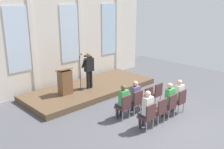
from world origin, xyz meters
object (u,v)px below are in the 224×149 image
chair_r0_c0 (124,105)px  audience_r1_c2 (168,98)px  chair_r0_c3 (156,93)px  chair_r1_c3 (179,100)px  mic_stand (81,83)px  chair_r1_c1 (159,109)px  chair_r0_c1 (136,101)px  audience_r1_c0 (146,108)px  chair_r1_c2 (170,104)px  audience_r0_c0 (123,100)px  lectern (65,82)px  chair_r0_c2 (146,96)px  speaker (89,68)px  audience_r0_c1 (134,95)px  audience_r1_c3 (178,94)px  chair_r1_c0 (148,115)px

chair_r0_c0 → audience_r1_c2: 1.64m
chair_r0_c3 → chair_r1_c3: 1.09m
mic_stand → chair_r1_c1: mic_stand is taller
mic_stand → chair_r0_c1: size_ratio=1.65×
audience_r1_c0 → chair_r1_c2: size_ratio=1.46×
mic_stand → audience_r0_c0: 3.00m
chair_r0_c1 → chair_r0_c3: same height
chair_r0_c3 → lectern: bearing=127.2°
audience_r0_c0 → chair_r0_c2: 1.29m
lectern → speaker: bearing=-6.0°
chair_r0_c3 → chair_r0_c2: bearing=180.0°
audience_r0_c0 → audience_r1_c0: 1.09m
chair_r1_c1 → audience_r1_c2: (0.64, 0.08, 0.21)m
mic_stand → chair_r1_c1: (0.28, -4.15, -0.05)m
chair_r1_c1 → chair_r1_c2: 0.64m
speaker → lectern: size_ratio=1.43×
audience_r0_c1 → lectern: bearing=109.7°
speaker → audience_r1_c0: 4.08m
chair_r0_c0 → audience_r1_c0: bearing=-90.0°
chair_r1_c1 → chair_r0_c1: bearing=90.0°
chair_r0_c2 → audience_r1_c2: 1.03m
chair_r0_c2 → audience_r1_c0: (-1.27, -1.01, 0.23)m
chair_r0_c3 → chair_r1_c2: size_ratio=1.00×
lectern → chair_r0_c1: lectern is taller
chair_r0_c0 → audience_r1_c3: audience_r1_c3 is taller
audience_r1_c0 → audience_r1_c3: 1.91m
lectern → chair_r1_c0: 4.22m
chair_r1_c2 → chair_r0_c3: bearing=59.8°
chair_r0_c2 → audience_r1_c3: (0.64, -1.01, 0.20)m
audience_r1_c3 → chair_r0_c3: bearing=90.0°
audience_r1_c0 → chair_r1_c3: size_ratio=1.46×
mic_stand → audience_r1_c2: mic_stand is taller
chair_r0_c1 → chair_r1_c2: bearing=-59.8°
speaker → audience_r0_c0: 3.03m
chair_r1_c1 → audience_r1_c2: bearing=7.2°
chair_r0_c3 → audience_r1_c0: audience_r1_c0 is taller
chair_r0_c2 → chair_r0_c3: 0.64m
lectern → audience_r0_c0: (0.44, -3.01, -0.08)m
chair_r1_c0 → chair_r1_c3: 1.91m
chair_r0_c2 → chair_r1_c3: 1.26m
audience_r0_c0 → speaker: bearing=75.0°
speaker → audience_r1_c0: speaker is taller
chair_r0_c3 → audience_r1_c3: bearing=-90.0°
chair_r0_c0 → audience_r1_c3: (1.91, -1.01, 0.20)m
chair_r0_c0 → chair_r0_c1: 0.64m
chair_r0_c0 → audience_r1_c0: 1.04m
chair_r0_c0 → audience_r0_c0: size_ratio=0.72×
audience_r1_c0 → lectern: bearing=96.2°
audience_r1_c0 → mic_stand: bearing=85.1°
audience_r0_c1 → chair_r1_c0: bearing=-118.4°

